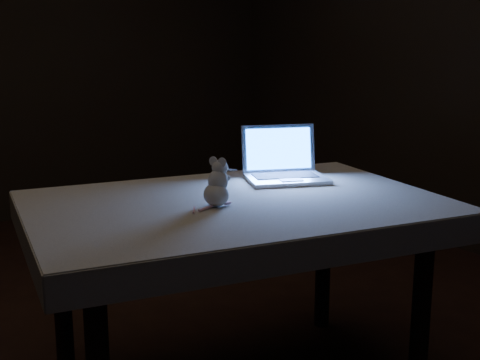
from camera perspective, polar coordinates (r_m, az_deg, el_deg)
table at (r=2.37m, az=-0.35°, el=-10.39°), size 1.47×1.09×0.71m
tablecloth at (r=2.33m, az=-0.42°, el=-2.60°), size 1.64×1.31×0.10m
laptop at (r=2.55m, az=4.21°, el=2.23°), size 0.39×0.37×0.21m
plush_mouse at (r=2.16m, az=-2.14°, el=-0.21°), size 0.13×0.13×0.17m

